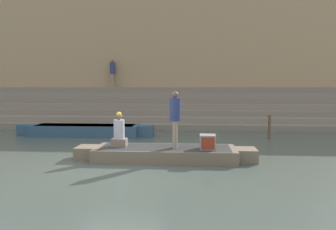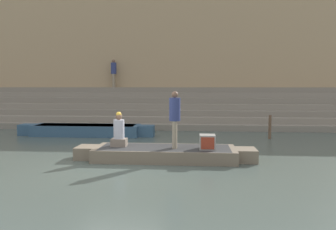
{
  "view_description": "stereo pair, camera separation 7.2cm",
  "coord_description": "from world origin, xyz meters",
  "px_view_note": "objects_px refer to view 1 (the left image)",
  "views": [
    {
      "loc": [
        2.18,
        -9.26,
        2.31
      ],
      "look_at": [
        1.34,
        1.89,
        1.29
      ],
      "focal_mm": 35.0,
      "sensor_mm": 36.0,
      "label": 1
    },
    {
      "loc": [
        2.25,
        -9.26,
        2.31
      ],
      "look_at": [
        1.34,
        1.89,
        1.29
      ],
      "focal_mm": 35.0,
      "sensor_mm": 36.0,
      "label": 2
    }
  ],
  "objects_px": {
    "moored_boat_shore": "(86,130)",
    "person_on_steps": "(113,71)",
    "mooring_post": "(269,127)",
    "person_rowing": "(119,132)",
    "person_standing": "(175,115)",
    "rowboat_main": "(165,153)",
    "tv_set": "(208,142)"
  },
  "relations": [
    {
      "from": "person_standing",
      "to": "person_on_steps",
      "type": "height_order",
      "value": "person_on_steps"
    },
    {
      "from": "person_rowing",
      "to": "mooring_post",
      "type": "bearing_deg",
      "value": 21.5
    },
    {
      "from": "person_rowing",
      "to": "mooring_post",
      "type": "xyz_separation_m",
      "value": [
        5.61,
        4.27,
        -0.31
      ]
    },
    {
      "from": "moored_boat_shore",
      "to": "mooring_post",
      "type": "distance_m",
      "value": 8.22
    },
    {
      "from": "tv_set",
      "to": "moored_boat_shore",
      "type": "distance_m",
      "value": 7.18
    },
    {
      "from": "mooring_post",
      "to": "person_on_steps",
      "type": "bearing_deg",
      "value": 143.3
    },
    {
      "from": "person_standing",
      "to": "mooring_post",
      "type": "bearing_deg",
      "value": 35.96
    },
    {
      "from": "tv_set",
      "to": "moored_boat_shore",
      "type": "relative_size",
      "value": 0.08
    },
    {
      "from": "rowboat_main",
      "to": "mooring_post",
      "type": "bearing_deg",
      "value": 44.71
    },
    {
      "from": "person_standing",
      "to": "tv_set",
      "type": "xyz_separation_m",
      "value": [
        0.99,
        -0.1,
        -0.78
      ]
    },
    {
      "from": "rowboat_main",
      "to": "person_on_steps",
      "type": "distance_m",
      "value": 11.8
    },
    {
      "from": "moored_boat_shore",
      "to": "person_on_steps",
      "type": "bearing_deg",
      "value": 92.72
    },
    {
      "from": "person_rowing",
      "to": "mooring_post",
      "type": "height_order",
      "value": "person_rowing"
    },
    {
      "from": "tv_set",
      "to": "moored_boat_shore",
      "type": "bearing_deg",
      "value": 143.3
    },
    {
      "from": "rowboat_main",
      "to": "person_rowing",
      "type": "height_order",
      "value": "person_rowing"
    },
    {
      "from": "rowboat_main",
      "to": "person_standing",
      "type": "xyz_separation_m",
      "value": [
        0.31,
        -0.07,
        1.18
      ]
    },
    {
      "from": "mooring_post",
      "to": "person_standing",
      "type": "bearing_deg",
      "value": -130.97
    },
    {
      "from": "moored_boat_shore",
      "to": "person_standing",
      "type": "bearing_deg",
      "value": -45.9
    },
    {
      "from": "moored_boat_shore",
      "to": "mooring_post",
      "type": "bearing_deg",
      "value": -0.67
    },
    {
      "from": "person_on_steps",
      "to": "rowboat_main",
      "type": "bearing_deg",
      "value": -49.61
    },
    {
      "from": "person_standing",
      "to": "mooring_post",
      "type": "height_order",
      "value": "person_standing"
    },
    {
      "from": "rowboat_main",
      "to": "mooring_post",
      "type": "relative_size",
      "value": 5.41
    },
    {
      "from": "person_on_steps",
      "to": "moored_boat_shore",
      "type": "bearing_deg",
      "value": -69.68
    },
    {
      "from": "person_on_steps",
      "to": "tv_set",
      "type": "bearing_deg",
      "value": -44.18
    },
    {
      "from": "mooring_post",
      "to": "person_on_steps",
      "type": "height_order",
      "value": "person_on_steps"
    },
    {
      "from": "rowboat_main",
      "to": "person_on_steps",
      "type": "xyz_separation_m",
      "value": [
        -4.23,
        10.61,
        2.98
      ]
    },
    {
      "from": "tv_set",
      "to": "mooring_post",
      "type": "xyz_separation_m",
      "value": [
        2.85,
        4.53,
        -0.09
      ]
    },
    {
      "from": "person_rowing",
      "to": "person_on_steps",
      "type": "distance_m",
      "value": 11.13
    },
    {
      "from": "rowboat_main",
      "to": "person_on_steps",
      "type": "bearing_deg",
      "value": 110.06
    },
    {
      "from": "tv_set",
      "to": "mooring_post",
      "type": "bearing_deg",
      "value": 62.81
    },
    {
      "from": "person_standing",
      "to": "person_rowing",
      "type": "distance_m",
      "value": 1.86
    },
    {
      "from": "person_rowing",
      "to": "moored_boat_shore",
      "type": "height_order",
      "value": "person_rowing"
    }
  ]
}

